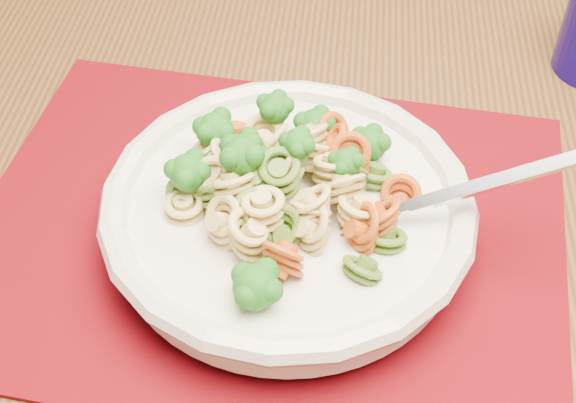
% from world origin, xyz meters
% --- Properties ---
extents(dining_table, '(1.57, 1.26, 0.71)m').
position_xyz_m(dining_table, '(-0.07, -0.16, 0.61)').
color(dining_table, '#563618').
rests_on(dining_table, ground).
extents(placemat, '(0.48, 0.40, 0.00)m').
position_xyz_m(placemat, '(-0.06, -0.27, 0.71)').
color(placemat, '#53030B').
rests_on(placemat, dining_table).
extents(pasta_bowl, '(0.26, 0.26, 0.05)m').
position_xyz_m(pasta_bowl, '(-0.04, -0.27, 0.74)').
color(pasta_bowl, beige).
rests_on(pasta_bowl, placemat).
extents(pasta_broccoli_heap, '(0.22, 0.22, 0.06)m').
position_xyz_m(pasta_broccoli_heap, '(-0.04, -0.27, 0.76)').
color(pasta_broccoli_heap, tan).
rests_on(pasta_broccoli_heap, pasta_bowl).
extents(fork, '(0.17, 0.10, 0.08)m').
position_xyz_m(fork, '(0.02, -0.27, 0.75)').
color(fork, silver).
rests_on(fork, pasta_bowl).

